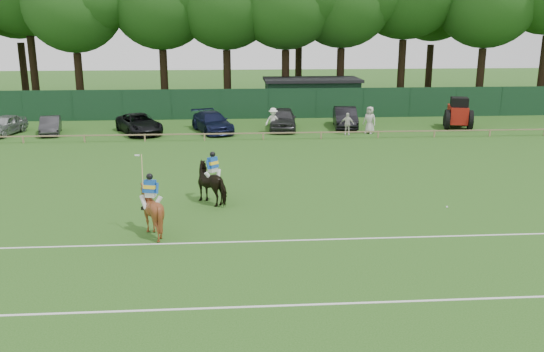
{
  "coord_description": "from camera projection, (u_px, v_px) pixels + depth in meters",
  "views": [
    {
      "loc": [
        -1.24,
        -20.66,
        7.7
      ],
      "look_at": [
        0.5,
        3.0,
        1.4
      ],
      "focal_mm": 38.0,
      "sensor_mm": 36.0,
      "label": 1
    }
  ],
  "objects": [
    {
      "name": "sedan_silver",
      "position": [
        4.0,
        125.0,
        40.97
      ],
      "size": [
        2.41,
        4.38,
        1.41
      ],
      "primitive_type": "imported",
      "rotation": [
        0.0,
        0.0,
        -0.19
      ],
      "color": "#9FA2A4",
      "rests_on": "ground"
    },
    {
      "name": "ground",
      "position": [
        265.0,
        232.0,
        21.98
      ],
      "size": [
        160.0,
        160.0,
        0.0
      ],
      "primitive_type": "plane",
      "color": "#1E4C14",
      "rests_on": "ground"
    },
    {
      "name": "estate_black",
      "position": [
        345.0,
        117.0,
        43.78
      ],
      "size": [
        2.15,
        4.84,
        1.54
      ],
      "primitive_type": "imported",
      "rotation": [
        0.0,
        0.0,
        -0.11
      ],
      "color": "black",
      "rests_on": "ground"
    },
    {
      "name": "horse_dark",
      "position": [
        213.0,
        183.0,
        25.36
      ],
      "size": [
        2.14,
        2.19,
        1.78
      ],
      "primitive_type": "imported",
      "rotation": [
        0.0,
        0.0,
        3.9
      ],
      "color": "black",
      "rests_on": "ground"
    },
    {
      "name": "rider_chestnut",
      "position": [
        150.0,
        190.0,
        21.28
      ],
      "size": [
        0.92,
        0.72,
        2.05
      ],
      "rotation": [
        0.0,
        0.0,
        2.85
      ],
      "color": "silver",
      "rests_on": "ground"
    },
    {
      "name": "spectator_left",
      "position": [
        273.0,
        121.0,
        41.51
      ],
      "size": [
        1.33,
        0.99,
        1.83
      ],
      "primitive_type": "imported",
      "rotation": [
        0.0,
        0.0,
        0.29
      ],
      "color": "white",
      "rests_on": "ground"
    },
    {
      "name": "sedan_grey",
      "position": [
        50.0,
        125.0,
        41.27
      ],
      "size": [
        2.13,
        4.01,
        1.25
      ],
      "primitive_type": "imported",
      "rotation": [
        0.0,
        0.0,
        0.22
      ],
      "color": "#2C2B2E",
      "rests_on": "ground"
    },
    {
      "name": "polo_ball",
      "position": [
        447.0,
        207.0,
        24.79
      ],
      "size": [
        0.09,
        0.09,
        0.09
      ],
      "primitive_type": "sphere",
      "color": "silver",
      "rests_on": "ground"
    },
    {
      "name": "utility_shed",
      "position": [
        312.0,
        95.0,
        50.93
      ],
      "size": [
        8.4,
        4.4,
        3.04
      ],
      "color": "#14331E",
      "rests_on": "ground"
    },
    {
      "name": "tractor",
      "position": [
        458.0,
        114.0,
        43.41
      ],
      "size": [
        2.5,
        3.18,
        2.36
      ],
      "rotation": [
        0.0,
        0.0,
        -0.25
      ],
      "color": "#9B170E",
      "rests_on": "ground"
    },
    {
      "name": "sedan_navy",
      "position": [
        212.0,
        122.0,
        41.99
      ],
      "size": [
        3.62,
        5.41,
        1.45
      ],
      "primitive_type": "imported",
      "rotation": [
        0.0,
        0.0,
        0.35
      ],
      "color": "#101534",
      "rests_on": "ground"
    },
    {
      "name": "spectator_right",
      "position": [
        370.0,
        120.0,
        41.36
      ],
      "size": [
        1.13,
        1.08,
        1.95
      ],
      "primitive_type": "imported",
      "rotation": [
        0.0,
        0.0,
        -0.67
      ],
      "color": "beige",
      "rests_on": "ground"
    },
    {
      "name": "suv_black",
      "position": [
        139.0,
        124.0,
        41.43
      ],
      "size": [
        4.26,
        5.6,
        1.41
      ],
      "primitive_type": "imported",
      "rotation": [
        0.0,
        0.0,
        0.43
      ],
      "color": "black",
      "rests_on": "ground"
    },
    {
      "name": "horse_chestnut",
      "position": [
        151.0,
        211.0,
        21.5
      ],
      "size": [
        1.91,
        2.03,
        1.85
      ],
      "primitive_type": "imported",
      "rotation": [
        0.0,
        0.0,
        2.85
      ],
      "color": "brown",
      "rests_on": "ground"
    },
    {
      "name": "pitch_rail",
      "position": [
        249.0,
        133.0,
        39.22
      ],
      "size": [
        62.1,
        0.1,
        0.5
      ],
      "color": "#997F5B",
      "rests_on": "ground"
    },
    {
      "name": "pitch_lines",
      "position": [
        271.0,
        269.0,
        18.61
      ],
      "size": [
        60.0,
        5.1,
        0.01
      ],
      "color": "silver",
      "rests_on": "ground"
    },
    {
      "name": "perimeter_fence",
      "position": [
        245.0,
        104.0,
        47.68
      ],
      "size": [
        92.08,
        0.08,
        2.5
      ],
      "color": "#14351E",
      "rests_on": "ground"
    },
    {
      "name": "rider_dark",
      "position": [
        213.0,
        166.0,
        25.15
      ],
      "size": [
        0.78,
        0.75,
        1.41
      ],
      "rotation": [
        0.0,
        0.0,
        3.9
      ],
      "color": "silver",
      "rests_on": "ground"
    },
    {
      "name": "spectator_mid",
      "position": [
        347.0,
        124.0,
        40.84
      ],
      "size": [
        1.01,
        0.61,
        1.6
      ],
      "primitive_type": "imported",
      "rotation": [
        0.0,
        0.0,
        -0.25
      ],
      "color": "silver",
      "rests_on": "ground"
    },
    {
      "name": "hatch_grey",
      "position": [
        283.0,
        119.0,
        42.9
      ],
      "size": [
        2.34,
        4.93,
        1.63
      ],
      "primitive_type": "imported",
      "rotation": [
        0.0,
        0.0,
        -0.09
      ],
      "color": "#313134",
      "rests_on": "ground"
    },
    {
      "name": "tree_row",
      "position": [
        263.0,
        105.0,
        55.86
      ],
      "size": [
        96.0,
        12.0,
        21.0
      ],
      "primitive_type": null,
      "color": "#26561C",
      "rests_on": "ground"
    }
  ]
}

